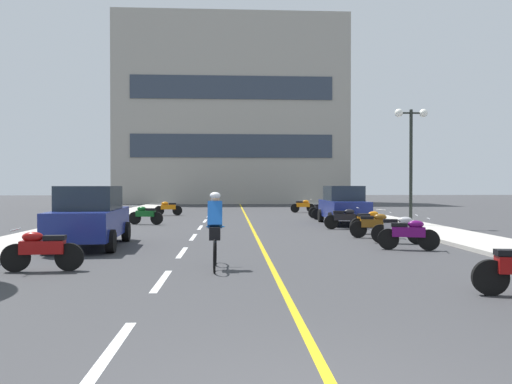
# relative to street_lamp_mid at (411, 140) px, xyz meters

# --- Properties ---
(ground_plane) EXTENTS (140.00, 140.00, 0.00)m
(ground_plane) POSITION_rel_street_lamp_mid_xyz_m (-7.25, 3.33, -3.84)
(ground_plane) COLOR #38383A
(curb_left) EXTENTS (2.40, 72.00, 0.12)m
(curb_left) POSITION_rel_street_lamp_mid_xyz_m (-14.45, 6.33, -3.78)
(curb_left) COLOR #B7B2A8
(curb_left) RESTS_ON ground
(curb_right) EXTENTS (2.40, 72.00, 0.12)m
(curb_right) POSITION_rel_street_lamp_mid_xyz_m (-0.05, 6.33, -3.78)
(curb_right) COLOR #B7B2A8
(curb_right) RESTS_ON ground
(lane_dash_0) EXTENTS (0.14, 2.20, 0.01)m
(lane_dash_0) POSITION_rel_street_lamp_mid_xyz_m (-9.25, -15.67, -3.84)
(lane_dash_0) COLOR silver
(lane_dash_0) RESTS_ON ground
(lane_dash_1) EXTENTS (0.14, 2.20, 0.01)m
(lane_dash_1) POSITION_rel_street_lamp_mid_xyz_m (-9.25, -11.67, -3.84)
(lane_dash_1) COLOR silver
(lane_dash_1) RESTS_ON ground
(lane_dash_2) EXTENTS (0.14, 2.20, 0.01)m
(lane_dash_2) POSITION_rel_street_lamp_mid_xyz_m (-9.25, -7.67, -3.84)
(lane_dash_2) COLOR silver
(lane_dash_2) RESTS_ON ground
(lane_dash_3) EXTENTS (0.14, 2.20, 0.01)m
(lane_dash_3) POSITION_rel_street_lamp_mid_xyz_m (-9.25, -3.67, -3.84)
(lane_dash_3) COLOR silver
(lane_dash_3) RESTS_ON ground
(lane_dash_4) EXTENTS (0.14, 2.20, 0.01)m
(lane_dash_4) POSITION_rel_street_lamp_mid_xyz_m (-9.25, 0.33, -3.84)
(lane_dash_4) COLOR silver
(lane_dash_4) RESTS_ON ground
(lane_dash_5) EXTENTS (0.14, 2.20, 0.01)m
(lane_dash_5) POSITION_rel_street_lamp_mid_xyz_m (-9.25, 4.33, -3.84)
(lane_dash_5) COLOR silver
(lane_dash_5) RESTS_ON ground
(lane_dash_6) EXTENTS (0.14, 2.20, 0.01)m
(lane_dash_6) POSITION_rel_street_lamp_mid_xyz_m (-9.25, 8.33, -3.84)
(lane_dash_6) COLOR silver
(lane_dash_6) RESTS_ON ground
(lane_dash_7) EXTENTS (0.14, 2.20, 0.01)m
(lane_dash_7) POSITION_rel_street_lamp_mid_xyz_m (-9.25, 12.33, -3.84)
(lane_dash_7) COLOR silver
(lane_dash_7) RESTS_ON ground
(lane_dash_8) EXTENTS (0.14, 2.20, 0.01)m
(lane_dash_8) POSITION_rel_street_lamp_mid_xyz_m (-9.25, 16.33, -3.84)
(lane_dash_8) COLOR silver
(lane_dash_8) RESTS_ON ground
(lane_dash_9) EXTENTS (0.14, 2.20, 0.01)m
(lane_dash_9) POSITION_rel_street_lamp_mid_xyz_m (-9.25, 20.33, -3.84)
(lane_dash_9) COLOR silver
(lane_dash_9) RESTS_ON ground
(lane_dash_10) EXTENTS (0.14, 2.20, 0.01)m
(lane_dash_10) POSITION_rel_street_lamp_mid_xyz_m (-9.25, 24.33, -3.84)
(lane_dash_10) COLOR silver
(lane_dash_10) RESTS_ON ground
(lane_dash_11) EXTENTS (0.14, 2.20, 0.01)m
(lane_dash_11) POSITION_rel_street_lamp_mid_xyz_m (-9.25, 28.33, -3.84)
(lane_dash_11) COLOR silver
(lane_dash_11) RESTS_ON ground
(centre_line_yellow) EXTENTS (0.12, 66.00, 0.01)m
(centre_line_yellow) POSITION_rel_street_lamp_mid_xyz_m (-7.00, 6.33, -3.84)
(centre_line_yellow) COLOR gold
(centre_line_yellow) RESTS_ON ground
(office_building) EXTENTS (23.72, 8.06, 19.20)m
(office_building) POSITION_rel_street_lamp_mid_xyz_m (-7.77, 31.30, 5.75)
(office_building) COLOR #9E998E
(office_building) RESTS_ON ground
(street_lamp_mid) EXTENTS (1.46, 0.36, 5.08)m
(street_lamp_mid) POSITION_rel_street_lamp_mid_xyz_m (0.00, 0.00, 0.00)
(street_lamp_mid) COLOR black
(street_lamp_mid) RESTS_ON curb_right
(parked_car_near) EXTENTS (2.13, 4.30, 1.82)m
(parked_car_near) POSITION_rel_street_lamp_mid_xyz_m (-12.11, -6.31, -2.93)
(parked_car_near) COLOR black
(parked_car_near) RESTS_ON ground
(parked_car_mid) EXTENTS (1.97, 4.23, 1.82)m
(parked_car_mid) POSITION_rel_street_lamp_mid_xyz_m (-2.55, 1.91, -2.93)
(parked_car_mid) COLOR black
(parked_car_mid) RESTS_ON ground
(motorcycle_2) EXTENTS (1.70, 0.60, 0.92)m
(motorcycle_2) POSITION_rel_street_lamp_mid_xyz_m (-11.94, -10.50, -3.37)
(motorcycle_2) COLOR black
(motorcycle_2) RESTS_ON ground
(motorcycle_3) EXTENTS (1.67, 0.71, 0.92)m
(motorcycle_3) POSITION_rel_street_lamp_mid_xyz_m (-2.86, -7.50, -3.37)
(motorcycle_3) COLOR black
(motorcycle_3) RESTS_ON ground
(motorcycle_4) EXTENTS (1.67, 0.70, 0.92)m
(motorcycle_4) POSITION_rel_street_lamp_mid_xyz_m (-2.60, -5.95, -3.37)
(motorcycle_4) COLOR black
(motorcycle_4) RESTS_ON ground
(motorcycle_5) EXTENTS (1.69, 0.63, 0.92)m
(motorcycle_5) POSITION_rel_street_lamp_mid_xyz_m (-2.89, -4.31, -3.37)
(motorcycle_5) COLOR black
(motorcycle_5) RESTS_ON ground
(motorcycle_6) EXTENTS (1.64, 0.79, 0.92)m
(motorcycle_6) POSITION_rel_street_lamp_mid_xyz_m (-2.62, -2.70, -3.37)
(motorcycle_6) COLOR black
(motorcycle_6) RESTS_ON ground
(motorcycle_7) EXTENTS (1.70, 0.60, 0.92)m
(motorcycle_7) POSITION_rel_street_lamp_mid_xyz_m (-3.13, -0.82, -3.37)
(motorcycle_7) COLOR black
(motorcycle_7) RESTS_ON ground
(motorcycle_8) EXTENTS (1.68, 0.68, 0.92)m
(motorcycle_8) POSITION_rel_street_lamp_mid_xyz_m (-11.92, 2.12, -3.37)
(motorcycle_8) COLOR black
(motorcycle_8) RESTS_ON ground
(motorcycle_9) EXTENTS (1.70, 0.60, 0.92)m
(motorcycle_9) POSITION_rel_street_lamp_mid_xyz_m (-2.71, 4.92, -3.37)
(motorcycle_9) COLOR black
(motorcycle_9) RESTS_ON ground
(motorcycle_10) EXTENTS (1.68, 0.64, 0.92)m
(motorcycle_10) POSITION_rel_street_lamp_mid_xyz_m (-2.68, 6.45, -3.37)
(motorcycle_10) COLOR black
(motorcycle_10) RESTS_ON ground
(motorcycle_11) EXTENTS (1.70, 0.60, 0.92)m
(motorcycle_11) POSITION_rel_street_lamp_mid_xyz_m (-11.76, 9.16, -3.37)
(motorcycle_11) COLOR black
(motorcycle_11) RESTS_ON ground
(motorcycle_12) EXTENTS (1.70, 0.60, 0.92)m
(motorcycle_12) POSITION_rel_street_lamp_mid_xyz_m (-2.97, 12.04, -3.37)
(motorcycle_12) COLOR black
(motorcycle_12) RESTS_ON ground
(cyclist_rider) EXTENTS (0.42, 1.77, 1.71)m
(cyclist_rider) POSITION_rel_street_lamp_mid_xyz_m (-8.27, -10.29, -2.96)
(cyclist_rider) COLOR black
(cyclist_rider) RESTS_ON ground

